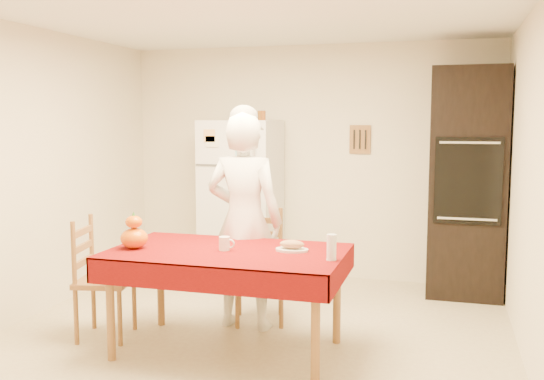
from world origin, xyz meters
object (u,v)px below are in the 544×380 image
at_px(chair_left, 97,274).
at_px(bread_plate, 292,250).
at_px(oven_cabinet, 467,183).
at_px(dining_table, 228,259).
at_px(chair_far, 260,261).
at_px(seated_woman, 244,221).
at_px(coffee_mug, 224,243).
at_px(refrigerator, 242,201).
at_px(pumpkin_lower, 134,238).
at_px(wine_glass, 332,247).

height_order(chair_left, bread_plate, chair_left).
height_order(oven_cabinet, dining_table, oven_cabinet).
bearing_deg(chair_far, seated_woman, -124.51).
bearing_deg(bread_plate, coffee_mug, -167.08).
distance_m(refrigerator, coffee_mug, 2.07).
relative_size(oven_cabinet, dining_table, 1.29).
bearing_deg(seated_woman, coffee_mug, 96.46).
bearing_deg(dining_table, chair_left, 179.97).
bearing_deg(chair_far, pumpkin_lower, -144.12).
distance_m(refrigerator, dining_table, 2.07).
bearing_deg(coffee_mug, chair_left, 179.28).
height_order(chair_far, coffee_mug, chair_far).
xyz_separation_m(oven_cabinet, pumpkin_lower, (-2.39, -2.16, -0.26)).
bearing_deg(wine_glass, chair_far, 132.07).
bearing_deg(refrigerator, oven_cabinet, 1.18).
height_order(seated_woman, wine_glass, seated_woman).
height_order(refrigerator, chair_far, refrigerator).
xyz_separation_m(chair_far, coffee_mug, (-0.03, -0.77, 0.30)).
height_order(oven_cabinet, pumpkin_lower, oven_cabinet).
bearing_deg(coffee_mug, wine_glass, -6.35).
xyz_separation_m(dining_table, chair_far, (0.01, 0.76, -0.18)).
bearing_deg(pumpkin_lower, dining_table, 10.96).
height_order(wine_glass, bread_plate, wine_glass).
height_order(dining_table, wine_glass, wine_glass).
xyz_separation_m(seated_woman, pumpkin_lower, (-0.62, -0.69, -0.05)).
height_order(dining_table, coffee_mug, coffee_mug).
distance_m(oven_cabinet, coffee_mug, 2.69).
xyz_separation_m(dining_table, chair_left, (-1.09, 0.00, -0.18)).
relative_size(dining_table, coffee_mug, 17.00).
distance_m(chair_far, coffee_mug, 0.83).
height_order(pumpkin_lower, wine_glass, wine_glass).
height_order(seated_woman, pumpkin_lower, seated_woman).
bearing_deg(pumpkin_lower, refrigerator, 87.15).
xyz_separation_m(chair_left, wine_glass, (1.87, -0.10, 0.34)).
bearing_deg(dining_table, seated_woman, 96.11).
bearing_deg(oven_cabinet, refrigerator, -178.82).
bearing_deg(coffee_mug, dining_table, 34.58).
relative_size(dining_table, chair_far, 1.79).
height_order(oven_cabinet, seated_woman, oven_cabinet).
bearing_deg(seated_woman, chair_left, 30.69).
xyz_separation_m(oven_cabinet, chair_far, (-1.70, -1.27, -0.59)).
xyz_separation_m(chair_left, bread_plate, (1.55, 0.10, 0.26)).
xyz_separation_m(refrigerator, chair_left, (-0.51, -1.98, -0.34)).
bearing_deg(bread_plate, oven_cabinet, 57.25).
relative_size(chair_left, wine_glass, 5.40).
distance_m(oven_cabinet, pumpkin_lower, 3.23).
relative_size(refrigerator, pumpkin_lower, 8.45).
relative_size(chair_far, wine_glass, 5.40).
bearing_deg(dining_table, bread_plate, 11.90).
distance_m(refrigerator, oven_cabinet, 2.29).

